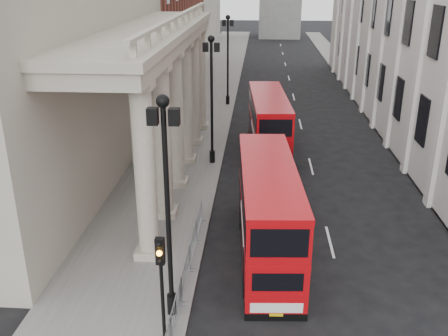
{
  "coord_description": "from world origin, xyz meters",
  "views": [
    {
      "loc": [
        2.44,
        -11.25,
        12.0
      ],
      "look_at": [
        0.73,
        12.57,
        2.64
      ],
      "focal_mm": 40.0,
      "sensor_mm": 36.0,
      "label": 1
    }
  ],
  "objects_px": {
    "pedestrian_a": "(158,163)",
    "lamp_post_south": "(167,196)",
    "traffic_light": "(161,275)",
    "bus_far": "(268,123)",
    "pedestrian_b": "(140,154)",
    "lamp_post_north": "(228,54)",
    "lamp_post_mid": "(212,92)",
    "bus_near": "(268,210)",
    "pedestrian_c": "(164,165)"
  },
  "relations": [
    {
      "from": "lamp_post_south",
      "to": "traffic_light",
      "type": "xyz_separation_m",
      "value": [
        0.1,
        -2.02,
        -1.8
      ]
    },
    {
      "from": "lamp_post_mid",
      "to": "bus_far",
      "type": "xyz_separation_m",
      "value": [
        3.73,
        2.56,
        -2.74
      ]
    },
    {
      "from": "lamp_post_south",
      "to": "pedestrian_a",
      "type": "relative_size",
      "value": 4.89
    },
    {
      "from": "lamp_post_north",
      "to": "pedestrian_c",
      "type": "height_order",
      "value": "lamp_post_north"
    },
    {
      "from": "pedestrian_b",
      "to": "pedestrian_c",
      "type": "bearing_deg",
      "value": 107.41
    },
    {
      "from": "lamp_post_south",
      "to": "bus_far",
      "type": "distance_m",
      "value": 19.13
    },
    {
      "from": "pedestrian_b",
      "to": "bus_far",
      "type": "bearing_deg",
      "value": 174.38
    },
    {
      "from": "bus_far",
      "to": "traffic_light",
      "type": "bearing_deg",
      "value": -104.18
    },
    {
      "from": "bus_far",
      "to": "pedestrian_c",
      "type": "height_order",
      "value": "bus_far"
    },
    {
      "from": "lamp_post_north",
      "to": "bus_near",
      "type": "height_order",
      "value": "lamp_post_north"
    },
    {
      "from": "bus_near",
      "to": "lamp_post_north",
      "type": "bearing_deg",
      "value": 93.69
    },
    {
      "from": "pedestrian_a",
      "to": "pedestrian_c",
      "type": "relative_size",
      "value": 1.05
    },
    {
      "from": "lamp_post_mid",
      "to": "lamp_post_south",
      "type": "bearing_deg",
      "value": -90.0
    },
    {
      "from": "lamp_post_south",
      "to": "lamp_post_north",
      "type": "height_order",
      "value": "same"
    },
    {
      "from": "lamp_post_mid",
      "to": "pedestrian_b",
      "type": "xyz_separation_m",
      "value": [
        -4.68,
        -0.92,
        -3.98
      ]
    },
    {
      "from": "lamp_post_south",
      "to": "pedestrian_c",
      "type": "relative_size",
      "value": 5.14
    },
    {
      "from": "lamp_post_south",
      "to": "traffic_light",
      "type": "relative_size",
      "value": 1.93
    },
    {
      "from": "lamp_post_south",
      "to": "lamp_post_mid",
      "type": "relative_size",
      "value": 1.0
    },
    {
      "from": "lamp_post_south",
      "to": "lamp_post_north",
      "type": "bearing_deg",
      "value": 90.0
    },
    {
      "from": "pedestrian_a",
      "to": "pedestrian_c",
      "type": "distance_m",
      "value": 0.47
    },
    {
      "from": "lamp_post_north",
      "to": "traffic_light",
      "type": "xyz_separation_m",
      "value": [
        0.1,
        -34.02,
        -1.8
      ]
    },
    {
      "from": "traffic_light",
      "to": "lamp_post_south",
      "type": "bearing_deg",
      "value": 92.84
    },
    {
      "from": "bus_far",
      "to": "pedestrian_b",
      "type": "bearing_deg",
      "value": -161.66
    },
    {
      "from": "traffic_light",
      "to": "bus_near",
      "type": "xyz_separation_m",
      "value": [
        3.46,
        6.76,
        -0.91
      ]
    },
    {
      "from": "pedestrian_a",
      "to": "lamp_post_south",
      "type": "bearing_deg",
      "value": -96.92
    },
    {
      "from": "lamp_post_north",
      "to": "pedestrian_b",
      "type": "height_order",
      "value": "lamp_post_north"
    },
    {
      "from": "pedestrian_b",
      "to": "lamp_post_north",
      "type": "bearing_deg",
      "value": -133.58
    },
    {
      "from": "lamp_post_north",
      "to": "pedestrian_a",
      "type": "distance_m",
      "value": 19.38
    },
    {
      "from": "lamp_post_south",
      "to": "bus_near",
      "type": "xyz_separation_m",
      "value": [
        3.56,
        4.74,
        -2.72
      ]
    },
    {
      "from": "lamp_post_north",
      "to": "pedestrian_b",
      "type": "relative_size",
      "value": 5.14
    },
    {
      "from": "lamp_post_north",
      "to": "lamp_post_mid",
      "type": "bearing_deg",
      "value": -90.0
    },
    {
      "from": "lamp_post_south",
      "to": "pedestrian_c",
      "type": "xyz_separation_m",
      "value": [
        -2.7,
        13.14,
        -3.98
      ]
    },
    {
      "from": "lamp_post_mid",
      "to": "lamp_post_north",
      "type": "distance_m",
      "value": 16.0
    },
    {
      "from": "lamp_post_north",
      "to": "pedestrian_b",
      "type": "bearing_deg",
      "value": -105.45
    },
    {
      "from": "lamp_post_south",
      "to": "pedestrian_b",
      "type": "height_order",
      "value": "lamp_post_south"
    },
    {
      "from": "lamp_post_south",
      "to": "traffic_light",
      "type": "height_order",
      "value": "lamp_post_south"
    },
    {
      "from": "lamp_post_north",
      "to": "traffic_light",
      "type": "distance_m",
      "value": 34.07
    },
    {
      "from": "bus_far",
      "to": "bus_near",
      "type": "bearing_deg",
      "value": -94.9
    },
    {
      "from": "pedestrian_a",
      "to": "pedestrian_b",
      "type": "bearing_deg",
      "value": 110.22
    },
    {
      "from": "lamp_post_mid",
      "to": "pedestrian_a",
      "type": "distance_m",
      "value": 5.73
    },
    {
      "from": "traffic_light",
      "to": "pedestrian_b",
      "type": "xyz_separation_m",
      "value": [
        -4.78,
        17.1,
        -2.18
      ]
    },
    {
      "from": "traffic_light",
      "to": "bus_far",
      "type": "bearing_deg",
      "value": 79.99
    },
    {
      "from": "lamp_post_mid",
      "to": "lamp_post_north",
      "type": "bearing_deg",
      "value": 90.0
    },
    {
      "from": "lamp_post_north",
      "to": "bus_far",
      "type": "height_order",
      "value": "lamp_post_north"
    },
    {
      "from": "lamp_post_mid",
      "to": "bus_far",
      "type": "relative_size",
      "value": 0.85
    },
    {
      "from": "lamp_post_south",
      "to": "lamp_post_north",
      "type": "relative_size",
      "value": 1.0
    },
    {
      "from": "pedestrian_c",
      "to": "bus_near",
      "type": "bearing_deg",
      "value": -43.01
    },
    {
      "from": "pedestrian_b",
      "to": "pedestrian_c",
      "type": "xyz_separation_m",
      "value": [
        1.98,
        -1.94,
        -0.0
      ]
    },
    {
      "from": "lamp_post_south",
      "to": "pedestrian_a",
      "type": "xyz_separation_m",
      "value": [
        -3.15,
        13.29,
        -3.94
      ]
    },
    {
      "from": "bus_near",
      "to": "pedestrian_b",
      "type": "relative_size",
      "value": 6.08
    }
  ]
}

